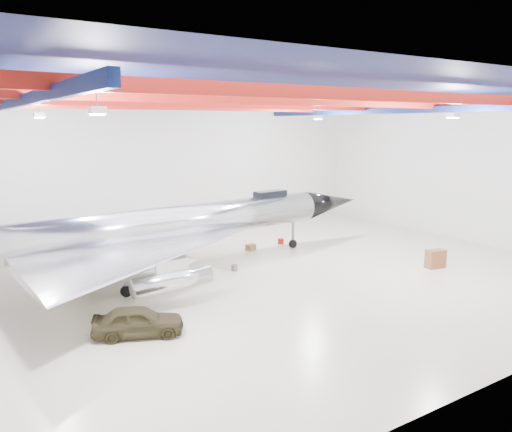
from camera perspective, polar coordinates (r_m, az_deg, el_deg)
floor at (r=30.09m, az=-0.87°, el=-7.33°), size 40.00×40.00×0.00m
wall_back at (r=42.33m, az=-11.62°, el=5.27°), size 40.00×0.00×40.00m
wall_right at (r=42.81m, az=22.65°, el=4.73°), size 0.00×30.00×30.00m
ceiling at (r=28.70m, az=-0.93°, el=14.07°), size 40.00×40.00×0.00m
ceiling_structure at (r=28.66m, az=-0.93°, el=12.72°), size 39.50×29.50×1.08m
jet_aircraft at (r=31.63m, az=-9.45°, el=-1.41°), size 30.89×18.94×8.42m
jeep at (r=22.99m, az=-13.33°, el=-11.62°), size 4.26×2.95×1.35m
desk at (r=34.45m, az=19.82°, el=-4.63°), size 1.37×0.82×1.19m
crate_ply at (r=32.97m, az=-14.59°, el=-5.78°), size 0.52×0.44×0.33m
engine_drum at (r=31.96m, az=-2.47°, el=-5.91°), size 0.46×0.46×0.37m
parts_bin at (r=36.90m, az=-0.61°, el=-3.59°), size 0.74×0.65×0.45m
crate_small at (r=33.06m, az=-15.88°, el=-5.84°), size 0.44×0.37×0.28m
tool_chest at (r=38.87m, az=2.85°, el=-2.89°), size 0.52×0.52×0.43m
spares_box at (r=40.48m, az=-4.99°, el=-2.46°), size 0.36×0.36×0.31m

